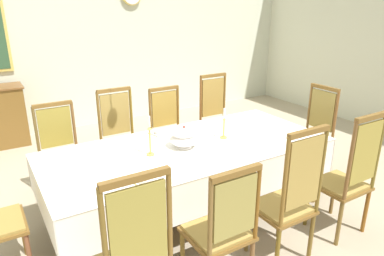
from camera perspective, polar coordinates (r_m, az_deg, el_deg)
The scene contains 19 objects.
ground at distance 3.94m, azimuth -2.23°, elevation -12.14°, with size 8.17×6.18×0.04m, color tan.
back_wall at distance 6.28m, azimuth -17.11°, elevation 15.91°, with size 8.17×0.08×3.48m, color beige.
dining_table at distance 3.43m, azimuth -0.45°, elevation -4.03°, with size 2.73×1.20×0.74m.
tablecloth at distance 3.44m, azimuth -0.45°, elevation -4.28°, with size 2.75×1.22×0.37m.
chair_north_a at distance 4.04m, azimuth -20.42°, elevation -3.56°, with size 0.44×0.42×1.06m.
chair_south_b at distance 2.61m, azimuth 4.93°, elevation -15.77°, with size 0.44×0.42×1.05m.
chair_north_b at distance 4.20m, azimuth -11.44°, elevation -1.50°, with size 0.44×0.42×1.13m.
chair_south_c at distance 2.94m, azimuth 15.37°, elevation -10.79°, with size 0.44×0.42×1.21m.
chair_north_c at distance 4.44m, azimuth -3.67°, elevation -0.24°, with size 0.44×0.42×1.07m.
chair_south_d at distance 3.48m, azimuth 23.90°, elevation -7.05°, with size 0.44×0.42×1.19m.
chair_north_d at distance 4.80m, azimuth 4.12°, elevation 1.66°, with size 0.44×0.42×1.16m.
chair_head_east at distance 4.58m, azimuth 18.93°, elevation -0.48°, with size 0.42×0.44×1.11m.
soup_tureen at distance 3.34m, azimuth -1.27°, elevation -1.44°, with size 0.27×0.27×0.22m.
candlestick_west at distance 3.17m, azimuth -6.80°, elevation -1.86°, with size 0.07×0.07×0.37m.
candlestick_east at distance 3.57m, azimuth 5.17°, elevation 0.22°, with size 0.07×0.07×0.32m.
bowl_near_left at distance 3.74m, azimuth -4.98°, elevation -0.58°, with size 0.14×0.14×0.03m.
bowl_near_right at distance 2.77m, azimuth -6.70°, elevation -8.08°, with size 0.18×0.18×0.04m.
spoon_primary at distance 3.73m, azimuth -6.64°, elevation -0.97°, with size 0.06×0.17×0.01m.
spoon_secondary at distance 2.76m, azimuth -9.29°, elevation -8.78°, with size 0.04×0.18×0.01m.
Camera 1 is at (-1.62, -2.94, 2.05)m, focal length 33.08 mm.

